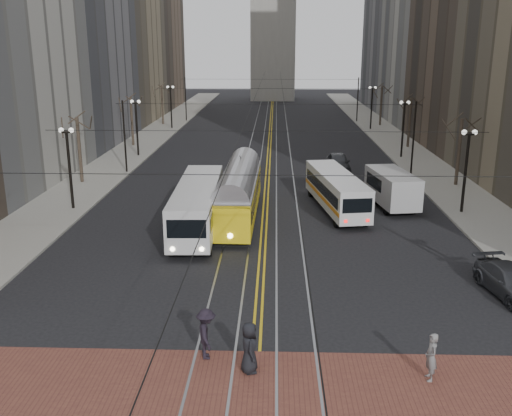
# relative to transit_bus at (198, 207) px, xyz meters

# --- Properties ---
(ground) EXTENTS (260.00, 260.00, 0.00)m
(ground) POSITION_rel_transit_bus_xyz_m (4.20, -13.89, -1.47)
(ground) COLOR black
(ground) RESTS_ON ground
(sidewalk_left) EXTENTS (5.00, 140.00, 0.15)m
(sidewalk_left) POSITION_rel_transit_bus_xyz_m (-10.80, 31.11, -1.40)
(sidewalk_left) COLOR gray
(sidewalk_left) RESTS_ON ground
(sidewalk_right) EXTENTS (5.00, 140.00, 0.15)m
(sidewalk_right) POSITION_rel_transit_bus_xyz_m (19.20, 31.11, -1.40)
(sidewalk_right) COLOR gray
(sidewalk_right) RESTS_ON ground
(crosswalk_band) EXTENTS (25.00, 6.00, 0.01)m
(crosswalk_band) POSITION_rel_transit_bus_xyz_m (4.20, -17.89, -1.47)
(crosswalk_band) COLOR brown
(crosswalk_band) RESTS_ON ground
(streetcar_rails) EXTENTS (4.80, 130.00, 0.02)m
(streetcar_rails) POSITION_rel_transit_bus_xyz_m (4.20, 31.11, -1.47)
(streetcar_rails) COLOR gray
(streetcar_rails) RESTS_ON ground
(centre_lines) EXTENTS (0.42, 130.00, 0.01)m
(centre_lines) POSITION_rel_transit_bus_xyz_m (4.20, 31.11, -1.47)
(centre_lines) COLOR gold
(centre_lines) RESTS_ON ground
(lamp_posts) EXTENTS (27.60, 57.20, 5.60)m
(lamp_posts) POSITION_rel_transit_bus_xyz_m (4.20, 14.86, 1.33)
(lamp_posts) COLOR black
(lamp_posts) RESTS_ON ground
(street_trees) EXTENTS (31.68, 53.28, 5.60)m
(street_trees) POSITION_rel_transit_bus_xyz_m (4.20, 21.36, 1.33)
(street_trees) COLOR #382D23
(street_trees) RESTS_ON ground
(trolley_wires) EXTENTS (25.96, 120.00, 6.60)m
(trolley_wires) POSITION_rel_transit_bus_xyz_m (4.20, 20.94, 2.30)
(trolley_wires) COLOR black
(trolley_wires) RESTS_ON ground
(transit_bus) EXTENTS (2.84, 11.87, 2.95)m
(transit_bus) POSITION_rel_transit_bus_xyz_m (0.00, 0.00, 0.00)
(transit_bus) COLOR silver
(transit_bus) RESTS_ON ground
(streetcar) EXTENTS (2.56, 12.61, 2.96)m
(streetcar) POSITION_rel_transit_bus_xyz_m (2.46, 2.49, 0.01)
(streetcar) COLOR yellow
(streetcar) RESTS_ON ground
(rear_bus) EXTENTS (3.77, 10.36, 2.64)m
(rear_bus) POSITION_rel_transit_bus_xyz_m (9.20, 4.66, -0.15)
(rear_bus) COLOR white
(rear_bus) RESTS_ON ground
(cargo_van) EXTENTS (3.16, 6.17, 2.60)m
(cargo_van) POSITION_rel_transit_bus_xyz_m (13.28, 5.52, -0.17)
(cargo_van) COLOR silver
(cargo_van) RESTS_ON ground
(sedan_grey) EXTENTS (2.01, 4.94, 1.68)m
(sedan_grey) POSITION_rel_transit_bus_xyz_m (10.70, 17.59, -0.63)
(sedan_grey) COLOR #393B3F
(sedan_grey) RESTS_ON ground
(sedan_parked) EXTENTS (2.63, 4.98, 1.38)m
(sedan_parked) POSITION_rel_transit_bus_xyz_m (16.00, -9.37, -0.79)
(sedan_parked) COLOR #3C3E43
(sedan_parked) RESTS_ON ground
(pedestrian_a) EXTENTS (0.78, 1.04, 1.92)m
(pedestrian_a) POSITION_rel_transit_bus_xyz_m (4.01, -16.29, -0.50)
(pedestrian_a) COLOR black
(pedestrian_a) RESTS_ON crosswalk_band
(pedestrian_b) EXTENTS (0.45, 0.66, 1.77)m
(pedestrian_b) POSITION_rel_transit_bus_xyz_m (10.39, -16.58, -0.58)
(pedestrian_b) COLOR slate
(pedestrian_b) RESTS_ON crosswalk_band
(pedestrian_d) EXTENTS (1.00, 1.41, 1.98)m
(pedestrian_d) POSITION_rel_transit_bus_xyz_m (2.36, -15.39, -0.47)
(pedestrian_d) COLOR black
(pedestrian_d) RESTS_ON crosswalk_band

